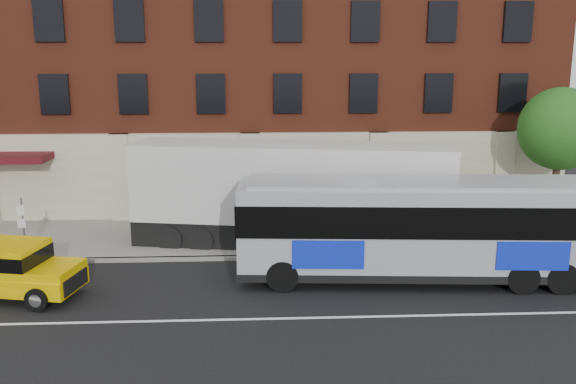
{
  "coord_description": "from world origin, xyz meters",
  "views": [
    {
      "loc": [
        0.34,
        -16.85,
        7.8
      ],
      "look_at": [
        1.45,
        5.5,
        2.76
      ],
      "focal_mm": 38.87,
      "sensor_mm": 36.0,
      "label": 1
    }
  ],
  "objects_px": {
    "sign_pole": "(23,225)",
    "city_bus": "(427,226)",
    "yellow_suv": "(3,266)",
    "shipping_container": "(292,197)",
    "street_tree": "(561,132)"
  },
  "relations": [
    {
      "from": "sign_pole",
      "to": "yellow_suv",
      "type": "height_order",
      "value": "sign_pole"
    },
    {
      "from": "sign_pole",
      "to": "yellow_suv",
      "type": "bearing_deg",
      "value": -80.36
    },
    {
      "from": "sign_pole",
      "to": "street_tree",
      "type": "bearing_deg",
      "value": 8.61
    },
    {
      "from": "street_tree",
      "to": "sign_pole",
      "type": "bearing_deg",
      "value": -171.39
    },
    {
      "from": "yellow_suv",
      "to": "shipping_container",
      "type": "bearing_deg",
      "value": 27.04
    },
    {
      "from": "sign_pole",
      "to": "city_bus",
      "type": "height_order",
      "value": "city_bus"
    },
    {
      "from": "yellow_suv",
      "to": "city_bus",
      "type": "bearing_deg",
      "value": 3.5
    },
    {
      "from": "sign_pole",
      "to": "shipping_container",
      "type": "bearing_deg",
      "value": 8.11
    },
    {
      "from": "city_bus",
      "to": "shipping_container",
      "type": "height_order",
      "value": "shipping_container"
    },
    {
      "from": "street_tree",
      "to": "shipping_container",
      "type": "distance_m",
      "value": 12.21
    },
    {
      "from": "shipping_container",
      "to": "street_tree",
      "type": "bearing_deg",
      "value": 9.04
    },
    {
      "from": "street_tree",
      "to": "yellow_suv",
      "type": "height_order",
      "value": "street_tree"
    },
    {
      "from": "yellow_suv",
      "to": "street_tree",
      "type": "bearing_deg",
      "value": 17.57
    },
    {
      "from": "sign_pole",
      "to": "yellow_suv",
      "type": "distance_m",
      "value": 3.53
    },
    {
      "from": "yellow_suv",
      "to": "shipping_container",
      "type": "distance_m",
      "value": 10.85
    }
  ]
}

